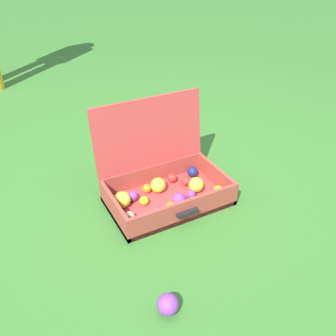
# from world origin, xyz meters

# --- Properties ---
(ground_plane) EXTENTS (16.00, 16.00, 0.00)m
(ground_plane) POSITION_xyz_m (0.00, 0.00, 0.00)
(ground_plane) COLOR #336B28
(open_suitcase) EXTENTS (0.59, 0.44, 0.48)m
(open_suitcase) POSITION_xyz_m (0.05, -0.02, 0.11)
(open_suitcase) COLOR #B23838
(open_suitcase) RESTS_ON ground
(stray_ball_on_grass) EXTENTS (0.08, 0.08, 0.08)m
(stray_ball_on_grass) POSITION_xyz_m (-0.25, -0.64, 0.04)
(stray_ball_on_grass) COLOR purple
(stray_ball_on_grass) RESTS_ON ground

